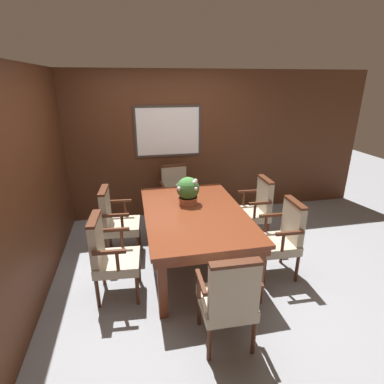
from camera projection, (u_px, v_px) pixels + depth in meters
The scene contains 11 objects.
ground_plane at pixel (188, 267), 3.87m from camera, with size 14.00×14.00×0.00m, color gray.
wall_back at pixel (168, 146), 5.07m from camera, with size 7.20×0.08×2.45m.
wall_left at pixel (30, 187), 3.13m from camera, with size 0.06×7.20×2.45m.
dining_table at pixel (194, 218), 3.74m from camera, with size 1.23×1.93×0.75m.
chair_right_far at pixel (256, 207), 4.40m from camera, with size 0.49×0.52×0.96m.
chair_head_near at pixel (229, 298), 2.57m from camera, with size 0.52×0.49×0.96m.
chair_left_far at pixel (116, 219), 4.02m from camera, with size 0.51×0.53×0.96m.
chair_head_far at pixel (176, 192), 5.01m from camera, with size 0.54×0.51×0.96m.
chair_right_near at pixel (282, 236), 3.59m from camera, with size 0.49×0.52×0.96m.
chair_left_near at pixel (110, 254), 3.21m from camera, with size 0.51×0.53×0.96m.
potted_plant at pixel (188, 190), 3.89m from camera, with size 0.30×0.30×0.36m.
Camera 1 is at (-0.61, -3.23, 2.27)m, focal length 28.00 mm.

